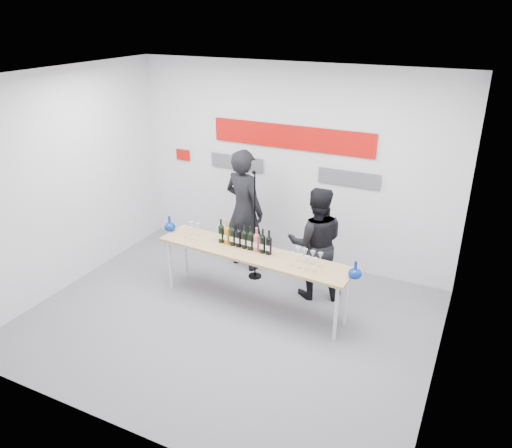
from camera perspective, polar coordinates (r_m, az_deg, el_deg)
name	(u,v)px	position (r m, az deg, el deg)	size (l,w,h in m)	color
ground	(228,320)	(6.51, -3.19, -10.94)	(5.00, 5.00, 0.00)	slate
back_wall	(291,166)	(7.49, 4.00, 6.59)	(5.00, 0.04, 3.00)	silver
signage	(287,146)	(7.40, 3.58, 8.85)	(3.38, 0.02, 0.79)	#BD0C08
tasting_table	(253,256)	(6.43, -0.39, -3.73)	(2.67, 0.70, 0.79)	tan
wine_bottles	(244,236)	(6.45, -1.33, -1.43)	(0.80, 0.13, 0.33)	black
decanter_left	(170,223)	(7.09, -9.85, 0.09)	(0.16, 0.16, 0.21)	navy
decanter_right	(355,269)	(5.89, 11.28, -5.12)	(0.16, 0.16, 0.21)	navy
glasses_left	(192,231)	(6.85, -7.37, -0.75)	(0.17, 0.23, 0.18)	silver
glasses_right	(306,259)	(6.07, 5.75, -4.04)	(0.37, 0.24, 0.18)	silver
presenter_left	(244,210)	(7.39, -1.37, 1.62)	(0.67, 0.44, 1.84)	black
presenter_right	(316,243)	(6.71, 6.86, -2.19)	(0.77, 0.60, 1.57)	black
mic_stand	(255,246)	(7.22, -0.14, -2.56)	(0.19, 0.19, 1.66)	black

